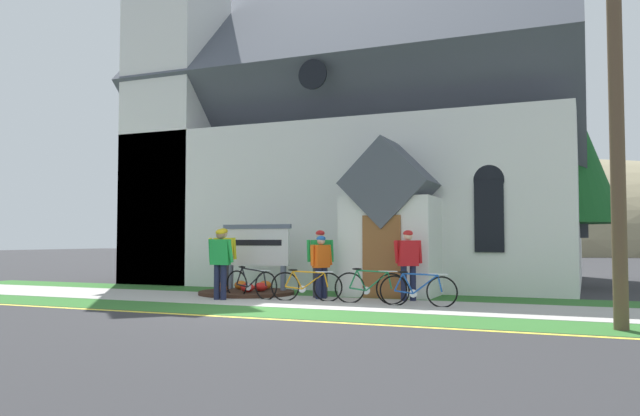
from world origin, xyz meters
The scene contains 20 objects.
ground centered at (0.00, 4.00, 0.00)m, with size 140.00×140.00×0.00m, color #2B2B2D.
sidewalk_slab centered at (-1.08, 1.97, 0.01)m, with size 32.00×2.79×0.01m, color #A8A59E.
grass_verge centered at (-1.08, -0.27, 0.00)m, with size 32.00×1.70×0.01m, color #2D6628.
church_lawn centered at (-1.08, 4.26, 0.00)m, with size 24.00×1.78×0.01m, color #2D6628.
curb_paint_stripe centered at (-1.08, -1.27, 0.00)m, with size 28.00×0.16×0.01m, color yellow.
church_building centered at (-1.41, 10.16, 4.97)m, with size 14.90×12.41×13.86m.
church_sign centered at (-2.18, 3.73, 1.26)m, with size 2.09×0.15×1.91m.
flower_bed centered at (-2.18, 3.18, 0.08)m, with size 2.57×2.57×0.34m.
bicycle_green centered at (1.64, 2.21, 0.38)m, with size 1.72×0.23×0.84m.
bicycle_silver centered at (-1.52, 2.23, 0.37)m, with size 1.66×0.42×0.83m.
bicycle_orange centered at (0.02, 2.17, 0.37)m, with size 1.73×0.44×0.79m.
bicycle_yellow centered at (2.81, 2.01, 0.36)m, with size 1.76×0.11×0.80m.
cyclist_in_red_jersey centered at (2.32, 3.08, 1.01)m, with size 0.59×0.51×1.71m.
cyclist_in_yellow_jersey centered at (0.02, 3.07, 1.02)m, with size 0.63×0.41×1.72m.
cyclist_in_white_jersey centered at (0.17, 2.77, 0.91)m, with size 0.37×0.64×1.58m.
cyclist_in_orange_jersey centered at (-2.75, 2.90, 1.07)m, with size 0.60×0.53×1.79m.
cyclist_in_green_jersey centered at (-2.01, 1.57, 1.03)m, with size 0.68×0.29×1.74m.
utility_pole centered at (6.70, -0.32, 5.17)m, with size 3.12×0.28×9.35m.
roadside_conifer centered at (5.63, 9.37, 4.48)m, with size 3.57×3.57×6.99m.
distant_hill centered at (-2.17, 71.27, 0.00)m, with size 75.61×53.44×22.41m, color #847A5B.
Camera 1 is at (6.29, -11.88, 1.48)m, focal length 35.61 mm.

